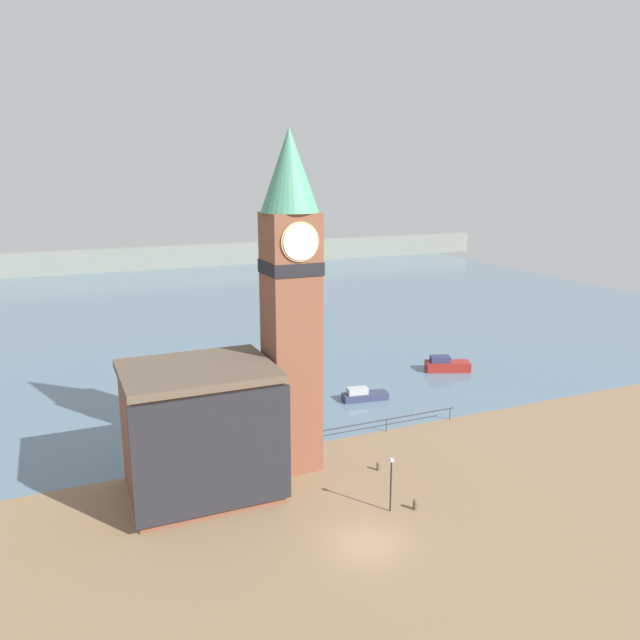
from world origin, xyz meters
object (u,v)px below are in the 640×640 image
object	(u,v)px
clock_tower	(291,296)
pier_building	(200,431)
boat_far	(446,365)
mooring_bollard_near	(415,504)
mooring_bollard_far	(378,466)
lamp_post	(391,474)
boat_near	(363,395)

from	to	relation	value
clock_tower	pier_building	distance (m)	11.00
boat_far	mooring_bollard_near	size ratio (longest dim) A/B	7.35
boat_far	pier_building	bearing A→B (deg)	-131.33
mooring_bollard_far	lamp_post	size ratio (longest dim) A/B	0.17
boat_far	boat_near	bearing A→B (deg)	-139.05
clock_tower	mooring_bollard_near	bearing A→B (deg)	-61.30
clock_tower	lamp_post	size ratio (longest dim) A/B	6.55
mooring_bollard_near	mooring_bollard_far	bearing A→B (deg)	85.68
clock_tower	pier_building	bearing A→B (deg)	-169.13
mooring_bollard_far	boat_near	bearing A→B (deg)	66.90
boat_far	lamp_post	xyz separation A→B (m)	(-20.11, -22.94, 1.95)
pier_building	boat_far	world-z (taller)	pier_building
pier_building	mooring_bollard_far	world-z (taller)	pier_building
mooring_bollard_far	clock_tower	bearing A→B (deg)	148.36
pier_building	boat_near	world-z (taller)	pier_building
mooring_bollard_near	lamp_post	xyz separation A→B (m)	(-1.56, 0.46, 2.22)
mooring_bollard_far	lamp_post	bearing A→B (deg)	-110.78
pier_building	mooring_bollard_far	xyz separation A→B (m)	(12.41, -1.96, -4.09)
boat_near	mooring_bollard_far	xyz separation A→B (m)	(-5.66, -13.26, -0.13)
boat_near	boat_far	distance (m)	13.22
clock_tower	boat_far	world-z (taller)	clock_tower
pier_building	boat_far	xyz separation A→B (m)	(30.53, 15.72, -3.79)
pier_building	boat_near	distance (m)	21.68
boat_near	boat_far	world-z (taller)	boat_far
pier_building	boat_near	bearing A→B (deg)	32.03
pier_building	lamp_post	distance (m)	12.80
clock_tower	mooring_bollard_far	bearing A→B (deg)	-31.64
boat_near	lamp_post	world-z (taller)	lamp_post
lamp_post	boat_near	bearing A→B (deg)	67.55
pier_building	boat_near	size ratio (longest dim) A/B	2.18
mooring_bollard_near	boat_far	bearing A→B (deg)	51.60
clock_tower	mooring_bollard_near	distance (m)	16.13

